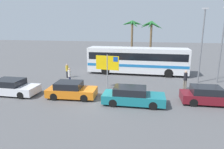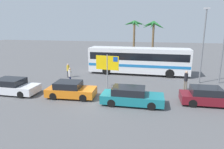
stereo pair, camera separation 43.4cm
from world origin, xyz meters
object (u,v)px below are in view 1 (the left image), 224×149
(car_teal, at_px, (133,96))
(pedestrian_crossing_lot, at_px, (185,78))
(car_orange, at_px, (71,90))
(car_maroon, at_px, (208,96))
(bus_front_coach, at_px, (137,59))
(car_white, at_px, (12,87))
(ferry_sign, at_px, (108,64))
(pedestrian_near_sign, at_px, (67,70))
(pedestrian_by_bus, at_px, (70,75))

(car_teal, relative_size, pedestrian_crossing_lot, 2.60)
(car_orange, height_order, car_teal, same)
(car_maroon, bearing_deg, bus_front_coach, 122.41)
(car_white, bearing_deg, car_orange, 2.13)
(car_orange, distance_m, car_teal, 5.07)
(bus_front_coach, distance_m, car_maroon, 10.66)
(ferry_sign, relative_size, pedestrian_crossing_lot, 1.80)
(bus_front_coach, height_order, car_white, bus_front_coach)
(car_white, xyz_separation_m, pedestrian_near_sign, (2.31, 6.30, 0.29))
(bus_front_coach, bearing_deg, pedestrian_crossing_lot, -47.85)
(ferry_sign, distance_m, pedestrian_by_bus, 4.23)
(car_orange, bearing_deg, ferry_sign, 46.83)
(car_orange, distance_m, pedestrian_by_bus, 3.79)
(car_white, distance_m, pedestrian_by_bus, 5.24)
(car_maroon, relative_size, car_white, 0.95)
(car_orange, bearing_deg, pedestrian_by_bus, 110.72)
(pedestrian_near_sign, bearing_deg, bus_front_coach, -142.98)
(bus_front_coach, xyz_separation_m, pedestrian_by_bus, (-6.20, -6.08, -0.77))
(car_orange, distance_m, car_white, 5.30)
(car_white, distance_m, pedestrian_crossing_lot, 15.41)
(car_maroon, distance_m, car_white, 15.94)
(ferry_sign, bearing_deg, car_maroon, -7.92)
(bus_front_coach, height_order, ferry_sign, ferry_sign)
(bus_front_coach, xyz_separation_m, pedestrian_crossing_lot, (4.84, -5.35, -0.73))
(ferry_sign, bearing_deg, pedestrian_crossing_lot, 16.74)
(ferry_sign, xyz_separation_m, pedestrian_crossing_lot, (7.05, 1.20, -1.27))
(car_maroon, bearing_deg, ferry_sign, 163.00)
(ferry_sign, height_order, car_white, ferry_sign)
(car_maroon, relative_size, pedestrian_by_bus, 2.40)
(bus_front_coach, bearing_deg, car_maroon, -55.57)
(car_maroon, xyz_separation_m, pedestrian_near_sign, (-13.60, 5.29, 0.29))
(car_white, xyz_separation_m, pedestrian_by_bus, (3.72, 3.68, 0.37))
(car_white, bearing_deg, pedestrian_near_sign, 69.32)
(car_teal, relative_size, car_white, 1.06)
(ferry_sign, bearing_deg, bus_front_coach, 78.41)
(car_teal, distance_m, pedestrian_near_sign, 10.34)
(car_teal, height_order, pedestrian_by_bus, pedestrian_by_bus)
(pedestrian_by_bus, bearing_deg, ferry_sign, -46.13)
(car_teal, xyz_separation_m, pedestrian_by_bus, (-6.62, 3.89, 0.37))
(bus_front_coach, height_order, pedestrian_crossing_lot, bus_front_coach)
(car_white, distance_m, pedestrian_near_sign, 6.72)
(ferry_sign, xyz_separation_m, car_orange, (-2.42, -2.96, -1.69))
(ferry_sign, distance_m, car_white, 8.52)
(pedestrian_near_sign, bearing_deg, car_white, 82.48)
(car_orange, bearing_deg, pedestrian_crossing_lot, 19.80)
(bus_front_coach, relative_size, ferry_sign, 3.71)
(pedestrian_crossing_lot, distance_m, pedestrian_near_sign, 12.59)
(car_white, bearing_deg, bus_front_coach, 43.97)
(bus_front_coach, xyz_separation_m, pedestrian_near_sign, (-7.61, -3.46, -0.86))
(pedestrian_by_bus, distance_m, pedestrian_near_sign, 2.98)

